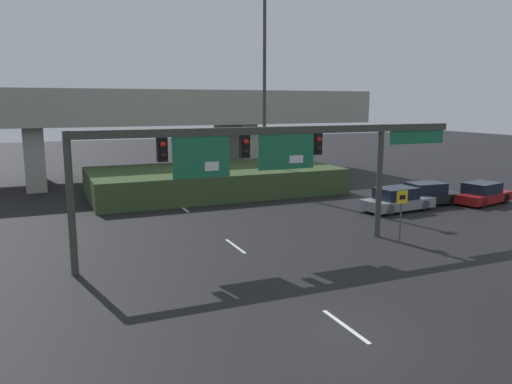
# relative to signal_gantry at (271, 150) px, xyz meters

# --- Properties ---
(ground_plane) EXTENTS (160.00, 160.00, 0.00)m
(ground_plane) POSITION_rel_signal_gantry_xyz_m (-1.23, -8.07, -4.44)
(ground_plane) COLOR black
(lane_markings) EXTENTS (0.14, 29.29, 0.01)m
(lane_markings) POSITION_rel_signal_gantry_xyz_m (-1.23, 5.66, -4.44)
(lane_markings) COLOR silver
(lane_markings) RESTS_ON ground
(signal_gantry) EXTENTS (17.80, 0.44, 5.41)m
(signal_gantry) POSITION_rel_signal_gantry_xyz_m (0.00, 0.00, 0.00)
(signal_gantry) COLOR #383D33
(signal_gantry) RESTS_ON ground
(speed_limit_sign) EXTENTS (0.60, 0.11, 2.47)m
(speed_limit_sign) POSITION_rel_signal_gantry_xyz_m (6.13, -1.15, -2.83)
(speed_limit_sign) COLOR #4C4C4C
(speed_limit_sign) RESTS_ON ground
(highway_light_pole_near) EXTENTS (0.70, 0.36, 15.94)m
(highway_light_pole_near) POSITION_rel_signal_gantry_xyz_m (5.99, 14.06, 3.91)
(highway_light_pole_near) COLOR #383D33
(highway_light_pole_near) RESTS_ON ground
(overpass_bridge) EXTENTS (39.07, 9.19, 7.43)m
(overpass_bridge) POSITION_rel_signal_gantry_xyz_m (-1.23, 23.00, 0.78)
(overpass_bridge) COLOR #A39E93
(overpass_bridge) RESTS_ON ground
(grass_embankment) EXTENTS (17.40, 8.76, 1.79)m
(grass_embankment) POSITION_rel_signal_gantry_xyz_m (2.30, 14.71, -3.55)
(grass_embankment) COLOR #384C28
(grass_embankment) RESTS_ON ground
(parked_sedan_near_right) EXTENTS (4.65, 2.22, 1.42)m
(parked_sedan_near_right) POSITION_rel_signal_gantry_xyz_m (10.43, 4.41, -3.78)
(parked_sedan_near_right) COLOR gray
(parked_sedan_near_right) RESTS_ON ground
(parked_sedan_mid_right) EXTENTS (4.38, 2.13, 1.41)m
(parked_sedan_mid_right) POSITION_rel_signal_gantry_xyz_m (13.40, 5.18, -3.79)
(parked_sedan_mid_right) COLOR black
(parked_sedan_mid_right) RESTS_ON ground
(parked_sedan_far_right) EXTENTS (4.57, 2.70, 1.38)m
(parked_sedan_far_right) POSITION_rel_signal_gantry_xyz_m (16.87, 3.98, -3.80)
(parked_sedan_far_right) COLOR maroon
(parked_sedan_far_right) RESTS_ON ground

